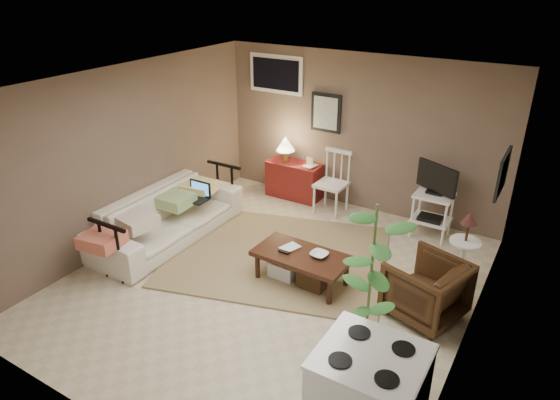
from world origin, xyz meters
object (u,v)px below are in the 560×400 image
Objects in this scene: coffee_table at (301,266)px; sofa at (167,209)px; side_table at (466,240)px; potted_plant at (370,285)px; spindle_chair at (332,184)px; armchair at (426,286)px; tv_stand at (434,199)px; red_console at (293,176)px.

sofa reaches higher than coffee_table.
side_table is 1.99m from potted_plant.
sofa is 2.50m from spindle_chair.
coffee_table is 0.50× the size of sofa.
spindle_chair is 2.69m from armchair.
tv_stand is (1.01, 1.96, 0.34)m from coffee_table.
side_table is at bearing 76.57° from potted_plant.
red_console reaches higher than spindle_chair.
sofa is at bearing -110.50° from red_console.
tv_stand is at bearing -148.87° from armchair.
red_console reaches higher than sofa.
potted_plant is at bearing -50.51° from red_console.
spindle_chair is at bearing 121.15° from potted_plant.
spindle_chair is at bearing 156.15° from side_table.
sofa is at bearing 179.72° from coffee_table.
spindle_chair is at bearing -114.84° from armchair.
tv_stand reaches higher than sofa.
coffee_table is at bearing -66.71° from armchair.
sofa is at bearing -70.47° from armchair.
spindle_chair is 0.90× the size of tv_stand.
tv_stand is 1.46× the size of armchair.
red_console is 0.95× the size of tv_stand.
armchair is (2.78, -1.98, 0.02)m from red_console.
potted_plant is (3.32, -0.93, 0.48)m from sofa.
tv_stand is at bearing 123.49° from side_table.
tv_stand is 0.62× the size of potted_plant.
armchair is at bearing 76.50° from potted_plant.
red_console is (-1.32, 2.14, 0.12)m from coffee_table.
sofa is 2.27m from red_console.
coffee_table is 1.05× the size of tv_stand.
side_table reaches higher than sofa.
armchair is (-0.20, -0.83, -0.23)m from side_table.
spindle_chair reaches higher than sofa.
coffee_table is 1.18× the size of side_table.
sofa reaches higher than armchair.
side_table is at bearing -21.17° from red_console.
spindle_chair is at bearing -13.10° from red_console.
tv_stand reaches higher than coffee_table.
potted_plant is (2.52, -3.06, 0.58)m from red_console.
red_console is 1.06× the size of side_table.
red_console is 0.59× the size of potted_plant.
red_console reaches higher than armchair.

